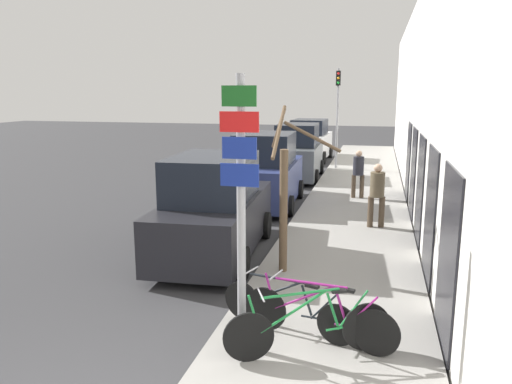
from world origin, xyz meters
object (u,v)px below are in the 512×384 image
object	(u,v)px
bicycle_2	(287,308)
street_tree	(285,197)
bicycle_0	(309,328)
parked_car_1	(266,173)
parked_car_2	(298,154)
pedestrian_far	(358,171)
signpost	(241,205)
traffic_light	(338,105)
pedestrian_near	(377,191)
parked_car_3	(310,142)
bicycle_1	(318,316)
parked_car_0	(214,211)

from	to	relation	value
bicycle_2	street_tree	size ratio (longest dim) A/B	0.65
bicycle_0	street_tree	world-z (taller)	street_tree
parked_car_1	parked_car_2	bearing A→B (deg)	85.59
bicycle_2	pedestrian_far	bearing A→B (deg)	14.32
bicycle_2	parked_car_2	distance (m)	14.10
signpost	parked_car_2	world-z (taller)	signpost
street_tree	traffic_light	bearing A→B (deg)	90.66
parked_car_1	traffic_light	bearing A→B (deg)	75.64
bicycle_0	pedestrian_near	distance (m)	6.93
bicycle_2	parked_car_1	xyz separation A→B (m)	(-2.26, 8.63, 0.54)
signpost	traffic_light	xyz separation A→B (m)	(-0.14, 16.86, 0.85)
signpost	pedestrian_near	bearing A→B (deg)	75.84
parked_car_3	street_tree	world-z (taller)	street_tree
parked_car_2	bicycle_1	bearing A→B (deg)	-81.76
bicycle_1	parked_car_0	world-z (taller)	parked_car_0
pedestrian_far	parked_car_2	bearing A→B (deg)	116.49
parked_car_0	parked_car_2	bearing A→B (deg)	85.43
signpost	parked_car_0	bearing A→B (deg)	113.04
bicycle_1	traffic_light	xyz separation A→B (m)	(-1.14, 16.44, 2.50)
signpost	traffic_light	size ratio (longest dim) A/B	0.82
parked_car_0	parked_car_2	xyz separation A→B (m)	(0.22, 10.39, 0.02)
parked_car_0	pedestrian_near	size ratio (longest dim) A/B	2.81
parked_car_0	bicycle_0	bearing A→B (deg)	-60.42
pedestrian_near	street_tree	distance (m)	4.22
signpost	bicycle_1	distance (m)	1.97
parked_car_0	pedestrian_far	world-z (taller)	parked_car_0
bicycle_1	parked_car_3	bearing A→B (deg)	21.69
signpost	parked_car_0	distance (m)	4.69
pedestrian_far	pedestrian_near	bearing A→B (deg)	-86.98
pedestrian_near	street_tree	xyz separation A→B (m)	(-1.72, -3.82, 0.54)
traffic_light	pedestrian_near	bearing A→B (deg)	-79.34
bicycle_2	pedestrian_near	world-z (taller)	pedestrian_near
pedestrian_far	street_tree	size ratio (longest dim) A/B	0.49
parked_car_3	street_tree	xyz separation A→B (m)	(1.86, -17.29, 0.66)
bicycle_2	street_tree	world-z (taller)	street_tree
bicycle_0	parked_car_0	bearing A→B (deg)	8.92
bicycle_2	traffic_light	bearing A→B (deg)	20.11
bicycle_0	pedestrian_near	xyz separation A→B (m)	(0.82, 6.86, 0.56)
parked_car_3	traffic_light	size ratio (longest dim) A/B	0.96
parked_car_2	bicycle_2	bearing A→B (deg)	-83.52
parked_car_0	pedestrian_far	xyz separation A→B (m)	(2.89, 6.31, 0.04)
bicycle_1	parked_car_2	xyz separation A→B (m)	(-2.56, 14.15, 0.51)
signpost	bicycle_1	size ratio (longest dim) A/B	1.66
parked_car_2	street_tree	distance (m)	11.64
pedestrian_far	parked_car_0	bearing A→B (deg)	-121.36
bicycle_1	signpost	bearing A→B (deg)	126.42
bicycle_2	parked_car_1	world-z (taller)	parked_car_1
signpost	bicycle_0	xyz separation A→B (m)	(0.92, 0.02, -1.64)
pedestrian_near	parked_car_3	bearing A→B (deg)	-84.61
bicycle_1	parked_car_2	size ratio (longest dim) A/B	0.50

